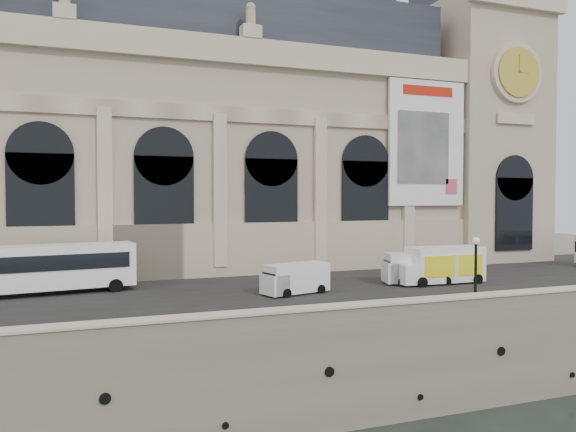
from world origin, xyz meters
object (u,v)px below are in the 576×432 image
at_px(van_b, 293,279).
at_px(box_truck, 441,265).
at_px(lamp_right, 476,273).
at_px(van_c, 416,268).
at_px(bus_left, 47,267).

height_order(van_b, box_truck, box_truck).
bearing_deg(lamp_right, van_b, 135.16).
relative_size(van_c, box_truck, 0.81).
height_order(van_c, box_truck, box_truck).
relative_size(van_c, lamp_right, 1.33).
xyz_separation_m(van_b, box_truck, (13.63, 0.49, 0.39)).
distance_m(van_c, lamp_right, 10.60).
distance_m(van_b, van_c, 11.60).
xyz_separation_m(van_b, lamp_right, (9.34, -9.29, 1.18)).
xyz_separation_m(bus_left, van_c, (29.02, -5.29, -0.76)).
bearing_deg(bus_left, lamp_right, -30.21).
height_order(bus_left, box_truck, bus_left).
bearing_deg(box_truck, bus_left, 169.39).
bearing_deg(van_c, lamp_right, -102.07).
distance_m(bus_left, lamp_right, 31.03).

